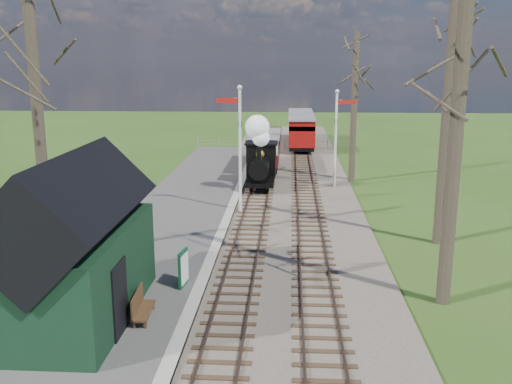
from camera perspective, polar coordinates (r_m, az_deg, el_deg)
distant_hills at (r=78.84m, az=3.08°, el=-4.22°), size 114.40×48.00×22.02m
ballast_bed at (r=33.66m, az=2.71°, el=0.56°), size 8.00×60.00×0.10m
track_near at (r=33.69m, az=0.50°, el=0.67°), size 1.60×60.00×0.15m
track_far at (r=33.66m, az=4.93°, el=0.61°), size 1.60×60.00×0.15m
platform at (r=26.41m, az=-8.01°, el=-3.01°), size 5.00×44.00×0.20m
coping_strip at (r=26.05m, az=-3.04°, el=-3.11°), size 0.40×44.00×0.21m
station_shed at (r=16.80m, az=-17.64°, el=-5.31°), size 3.25×6.30×4.78m
semaphore_near at (r=27.21m, az=-1.76°, el=5.19°), size 1.22×0.24×6.22m
semaphore_far at (r=33.20m, az=8.12°, el=6.05°), size 1.22×0.24×5.72m
bare_trees at (r=21.06m, az=2.51°, el=7.16°), size 15.51×22.39×12.00m
fence_line at (r=47.36m, az=1.74°, el=4.88°), size 12.60×0.08×1.00m
locomotive at (r=32.58m, az=0.42°, el=3.60°), size 1.71×3.98×4.27m
coach at (r=38.64m, az=0.91°, el=4.34°), size 1.99×6.83×2.10m
red_carriage_a at (r=46.67m, az=4.57°, el=5.96°), size 2.15×5.31×2.26m
red_carriage_b at (r=52.13m, az=4.46°, el=6.73°), size 2.15×5.31×2.26m
sign_board at (r=18.77m, az=-7.27°, el=-7.58°), size 0.20×0.82×1.19m
bench at (r=16.81m, az=-11.49°, el=-11.10°), size 0.48×1.44×0.81m
person at (r=19.09m, az=-11.50°, el=-6.92°), size 0.41×0.58×1.48m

